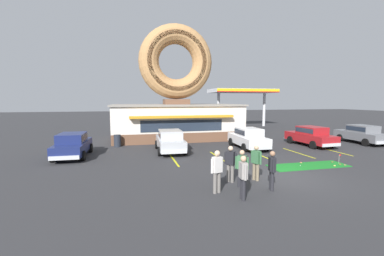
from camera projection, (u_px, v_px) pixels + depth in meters
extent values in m
plane|color=#2D2D30|center=(286.00, 178.00, 12.53)|extent=(160.00, 160.00, 0.00)
cube|color=brown|center=(176.00, 134.00, 25.32)|extent=(12.00, 6.00, 0.90)
cube|color=silver|center=(176.00, 118.00, 25.15)|extent=(12.00, 6.00, 2.30)
cube|color=gray|center=(176.00, 105.00, 25.02)|extent=(12.30, 6.30, 0.16)
cube|color=orange|center=(183.00, 117.00, 21.93)|extent=(9.00, 0.60, 0.20)
cube|color=#232D3D|center=(182.00, 126.00, 22.29)|extent=(7.20, 0.03, 1.00)
cube|color=brown|center=(176.00, 102.00, 24.98)|extent=(2.40, 1.80, 0.50)
torus|color=#B27F4C|center=(176.00, 62.00, 24.57)|extent=(7.10, 1.90, 7.10)
torus|color=#936038|center=(177.00, 61.00, 24.16)|extent=(6.24, 1.05, 6.24)
cube|color=#197523|center=(308.00, 166.00, 14.73)|extent=(4.66, 1.48, 0.03)
torus|color=brown|center=(272.00, 164.00, 14.88)|extent=(0.13, 0.13, 0.04)
torus|color=#D17F47|center=(301.00, 163.00, 15.33)|extent=(0.13, 0.13, 0.04)
torus|color=#E5C666|center=(335.00, 166.00, 14.62)|extent=(0.13, 0.13, 0.04)
torus|color=#A5724C|center=(345.00, 165.00, 14.77)|extent=(0.13, 0.13, 0.04)
torus|color=brown|center=(340.00, 164.00, 14.94)|extent=(0.13, 0.13, 0.04)
torus|color=brown|center=(332.00, 162.00, 15.49)|extent=(0.13, 0.13, 0.04)
sphere|color=white|center=(300.00, 166.00, 14.63)|extent=(0.04, 0.04, 0.04)
cylinder|color=silver|center=(339.00, 159.00, 15.17)|extent=(0.01, 0.01, 0.55)
cube|color=red|center=(340.00, 155.00, 15.16)|extent=(0.12, 0.01, 0.08)
cube|color=navy|center=(73.00, 147.00, 17.05)|extent=(1.85, 4.44, 0.68)
cube|color=navy|center=(72.00, 138.00, 16.83)|extent=(1.60, 2.13, 0.60)
cube|color=#232D3D|center=(72.00, 138.00, 16.83)|extent=(1.63, 2.05, 0.36)
cube|color=silver|center=(80.00, 145.00, 19.24)|extent=(1.67, 0.13, 0.24)
cube|color=silver|center=(64.00, 158.00, 14.91)|extent=(1.67, 0.13, 0.24)
cylinder|color=black|center=(64.00, 149.00, 18.22)|extent=(0.23, 0.64, 0.64)
cylinder|color=black|center=(91.00, 148.00, 18.60)|extent=(0.23, 0.64, 0.64)
cylinder|color=black|center=(52.00, 157.00, 15.57)|extent=(0.23, 0.64, 0.64)
cylinder|color=black|center=(83.00, 156.00, 15.95)|extent=(0.23, 0.64, 0.64)
cube|color=slate|center=(361.00, 136.00, 22.47)|extent=(1.86, 4.44, 0.68)
cube|color=slate|center=(363.00, 129.00, 22.25)|extent=(1.61, 2.13, 0.60)
cube|color=#232D3D|center=(363.00, 128.00, 22.25)|extent=(1.63, 2.05, 0.36)
cube|color=silver|center=(341.00, 135.00, 24.66)|extent=(1.67, 0.14, 0.24)
cylinder|color=black|center=(340.00, 138.00, 23.64)|extent=(0.23, 0.64, 0.64)
cylinder|color=black|center=(356.00, 137.00, 24.02)|extent=(0.23, 0.64, 0.64)
cylinder|color=black|center=(366.00, 142.00, 20.99)|extent=(0.23, 0.64, 0.64)
cylinder|color=black|center=(383.00, 142.00, 21.37)|extent=(0.23, 0.64, 0.64)
cube|color=silver|center=(248.00, 140.00, 20.13)|extent=(1.89, 4.45, 0.68)
cube|color=silver|center=(249.00, 132.00, 19.92)|extent=(1.62, 2.15, 0.60)
cube|color=#232D3D|center=(249.00, 132.00, 19.92)|extent=(1.64, 2.06, 0.36)
cube|color=silver|center=(237.00, 139.00, 22.33)|extent=(1.67, 0.15, 0.24)
cube|color=silver|center=(261.00, 148.00, 17.99)|extent=(1.67, 0.15, 0.24)
cylinder|color=black|center=(231.00, 142.00, 21.32)|extent=(0.24, 0.65, 0.64)
cylinder|color=black|center=(251.00, 141.00, 21.68)|extent=(0.24, 0.65, 0.64)
cylinder|color=black|center=(244.00, 148.00, 18.66)|extent=(0.24, 0.65, 0.64)
cylinder|color=black|center=(266.00, 147.00, 19.02)|extent=(0.24, 0.65, 0.64)
cube|color=#B2B5BA|center=(170.00, 143.00, 18.78)|extent=(1.89, 4.45, 0.68)
cube|color=#B2B5BA|center=(170.00, 134.00, 18.57)|extent=(1.62, 2.15, 0.60)
cube|color=#232D3D|center=(170.00, 134.00, 18.56)|extent=(1.64, 2.06, 0.36)
cube|color=silver|center=(167.00, 141.00, 20.98)|extent=(1.67, 0.15, 0.24)
cube|color=silver|center=(174.00, 152.00, 16.64)|extent=(1.67, 0.15, 0.24)
cylinder|color=black|center=(157.00, 145.00, 19.96)|extent=(0.24, 0.65, 0.64)
cylinder|color=black|center=(179.00, 144.00, 20.32)|extent=(0.24, 0.65, 0.64)
cylinder|color=black|center=(160.00, 151.00, 17.31)|extent=(0.24, 0.65, 0.64)
cylinder|color=black|center=(185.00, 150.00, 17.67)|extent=(0.24, 0.65, 0.64)
cube|color=maroon|center=(310.00, 138.00, 21.30)|extent=(1.98, 4.48, 0.68)
cube|color=maroon|center=(312.00, 130.00, 21.09)|extent=(1.66, 2.18, 0.60)
cube|color=#232D3D|center=(312.00, 130.00, 21.09)|extent=(1.68, 2.09, 0.36)
cube|color=silver|center=(292.00, 137.00, 23.46)|extent=(1.67, 0.18, 0.24)
cube|color=silver|center=(331.00, 145.00, 19.20)|extent=(1.67, 0.18, 0.24)
cylinder|color=black|center=(290.00, 140.00, 22.39)|extent=(0.25, 0.65, 0.64)
cylinder|color=black|center=(307.00, 139.00, 22.89)|extent=(0.25, 0.65, 0.64)
cylinder|color=black|center=(313.00, 145.00, 19.79)|extent=(0.25, 0.65, 0.64)
cylinder|color=black|center=(332.00, 144.00, 20.29)|extent=(0.25, 0.65, 0.64)
cylinder|color=#232328|center=(242.00, 188.00, 9.81)|extent=(0.15, 0.15, 0.84)
cylinder|color=#232328|center=(244.00, 190.00, 9.61)|extent=(0.15, 0.15, 0.84)
cube|color=gray|center=(243.00, 170.00, 9.63)|extent=(0.27, 0.40, 0.61)
cylinder|color=gray|center=(241.00, 169.00, 9.88)|extent=(0.10, 0.10, 0.56)
cylinder|color=gray|center=(246.00, 173.00, 9.39)|extent=(0.10, 0.10, 0.56)
sphere|color=tan|center=(243.00, 159.00, 9.59)|extent=(0.22, 0.22, 0.22)
cylinder|color=#7F7056|center=(257.00, 172.00, 11.99)|extent=(0.15, 0.15, 0.82)
cylinder|color=#7F7056|center=(254.00, 171.00, 12.14)|extent=(0.15, 0.15, 0.82)
cube|color=#386B42|center=(256.00, 157.00, 11.99)|extent=(0.38, 0.45, 0.60)
cylinder|color=#386B42|center=(261.00, 159.00, 11.80)|extent=(0.10, 0.10, 0.55)
cylinder|color=#386B42|center=(252.00, 157.00, 12.19)|extent=(0.10, 0.10, 0.55)
sphere|color=tan|center=(256.00, 148.00, 11.94)|extent=(0.22, 0.22, 0.22)
cylinder|color=#232328|center=(271.00, 180.00, 10.84)|extent=(0.15, 0.15, 0.82)
cylinder|color=#232328|center=(272.00, 181.00, 10.65)|extent=(0.15, 0.15, 0.82)
cube|color=black|center=(272.00, 164.00, 10.67)|extent=(0.34, 0.43, 0.60)
cylinder|color=black|center=(271.00, 163.00, 10.92)|extent=(0.10, 0.10, 0.55)
cylinder|color=black|center=(274.00, 166.00, 10.42)|extent=(0.10, 0.10, 0.55)
sphere|color=#9E7051|center=(273.00, 154.00, 10.62)|extent=(0.22, 0.22, 0.22)
cylinder|color=#232328|center=(244.00, 178.00, 11.10)|extent=(0.15, 0.15, 0.80)
cylinder|color=#232328|center=(239.00, 178.00, 11.18)|extent=(0.15, 0.15, 0.80)
cube|color=#386B42|center=(242.00, 162.00, 11.06)|extent=(0.45, 0.42, 0.59)
cylinder|color=#386B42|center=(248.00, 164.00, 10.97)|extent=(0.10, 0.10, 0.54)
cylinder|color=#386B42|center=(236.00, 162.00, 11.17)|extent=(0.10, 0.10, 0.54)
sphere|color=tan|center=(242.00, 153.00, 11.02)|extent=(0.22, 0.22, 0.22)
cylinder|color=slate|center=(219.00, 182.00, 10.46)|extent=(0.15, 0.15, 0.87)
cylinder|color=slate|center=(215.00, 183.00, 10.36)|extent=(0.15, 0.15, 0.87)
cube|color=silver|center=(217.00, 165.00, 10.33)|extent=(0.44, 0.34, 0.63)
cylinder|color=silver|center=(222.00, 165.00, 10.46)|extent=(0.10, 0.10, 0.58)
cylinder|color=silver|center=(212.00, 166.00, 10.21)|extent=(0.10, 0.10, 0.58)
sphere|color=beige|center=(217.00, 153.00, 10.28)|extent=(0.23, 0.23, 0.23)
cylinder|color=slate|center=(228.00, 173.00, 11.86)|extent=(0.15, 0.15, 0.83)
cylinder|color=slate|center=(232.00, 174.00, 11.75)|extent=(0.15, 0.15, 0.83)
cube|color=black|center=(230.00, 158.00, 11.73)|extent=(0.44, 0.44, 0.61)
cylinder|color=black|center=(225.00, 158.00, 11.86)|extent=(0.10, 0.10, 0.56)
cylinder|color=black|center=(236.00, 159.00, 11.60)|extent=(0.10, 0.10, 0.56)
sphere|color=beige|center=(231.00, 148.00, 11.68)|extent=(0.22, 0.22, 0.22)
cylinder|color=#232833|center=(117.00, 141.00, 20.75)|extent=(0.56, 0.56, 0.95)
torus|color=black|center=(117.00, 135.00, 20.70)|extent=(0.57, 0.57, 0.05)
cylinder|color=silver|center=(218.00, 110.00, 35.58)|extent=(0.40, 0.40, 4.80)
cylinder|color=silver|center=(264.00, 110.00, 37.22)|extent=(0.40, 0.40, 4.80)
cube|color=silver|center=(242.00, 91.00, 36.12)|extent=(9.00, 4.40, 0.50)
cube|color=yellow|center=(249.00, 90.00, 33.97)|extent=(9.00, 0.04, 0.44)
cube|color=red|center=(249.00, 92.00, 33.97)|extent=(9.00, 0.04, 0.12)
cube|color=yellow|center=(174.00, 160.00, 16.26)|extent=(0.12, 3.60, 0.01)
cube|color=yellow|center=(219.00, 157.00, 16.96)|extent=(0.12, 3.60, 0.01)
cube|color=yellow|center=(260.00, 155.00, 17.66)|extent=(0.12, 3.60, 0.01)
cube|color=yellow|center=(298.00, 153.00, 18.36)|extent=(0.12, 3.60, 0.01)
cube|color=yellow|center=(333.00, 151.00, 19.07)|extent=(0.12, 3.60, 0.01)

